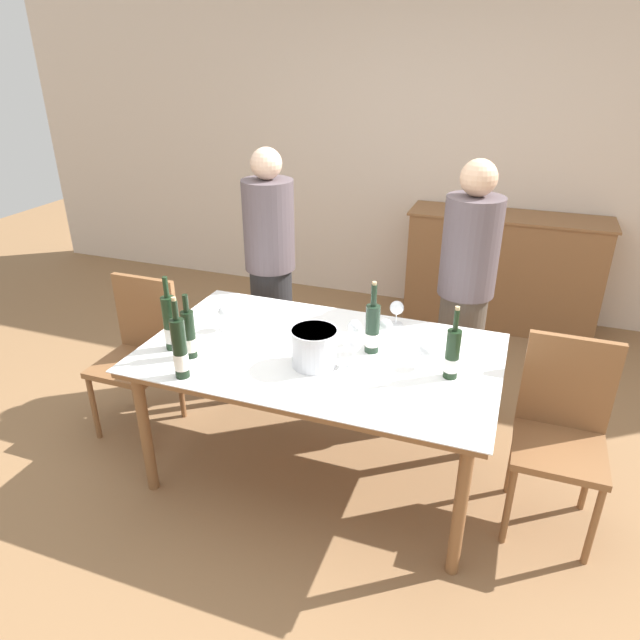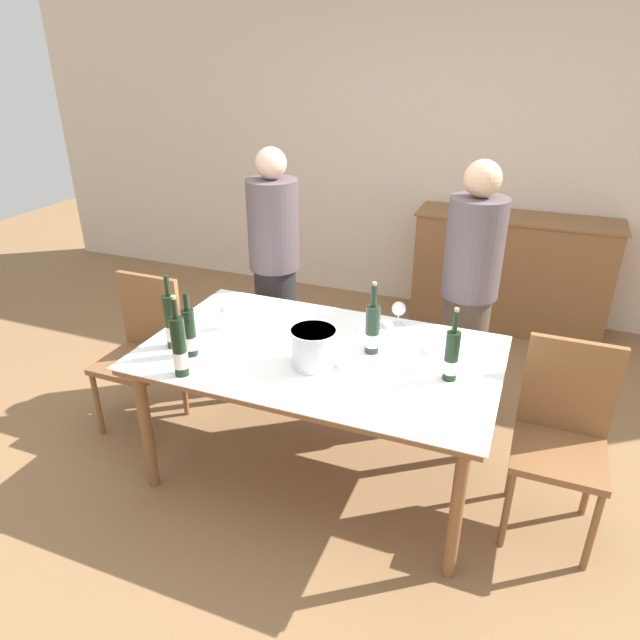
{
  "view_description": "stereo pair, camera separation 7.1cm",
  "coord_description": "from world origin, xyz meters",
  "px_view_note": "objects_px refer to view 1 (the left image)",
  "views": [
    {
      "loc": [
        0.88,
        -2.4,
        2.18
      ],
      "look_at": [
        0.0,
        0.0,
        0.95
      ],
      "focal_mm": 32.0,
      "sensor_mm": 36.0,
      "label": 1
    },
    {
      "loc": [
        0.94,
        -2.38,
        2.18
      ],
      "look_at": [
        0.0,
        0.0,
        0.95
      ],
      "focal_mm": 32.0,
      "sensor_mm": 36.0,
      "label": 2
    }
  ],
  "objects_px": {
    "wine_bottle_4": "(452,355)",
    "wine_bottle_2": "(180,350)",
    "ice_bucket": "(314,347)",
    "wine_glass_5": "(397,309)",
    "chair_left_end": "(140,345)",
    "person_guest_left": "(464,298)",
    "dining_table": "(320,363)",
    "wine_glass_2": "(225,314)",
    "wine_glass_4": "(353,345)",
    "wine_glass_0": "(355,327)",
    "sideboard_cabinet": "(502,271)",
    "wine_bottle_3": "(170,324)",
    "wine_bottle_1": "(189,335)",
    "chair_right_end": "(562,424)",
    "wine_bottle_0": "(372,329)",
    "wine_glass_1": "(425,352)",
    "wine_glass_3": "(385,327)",
    "person_host": "(271,273)"
  },
  "relations": [
    {
      "from": "wine_bottle_2",
      "to": "wine_bottle_3",
      "type": "relative_size",
      "value": 1.03
    },
    {
      "from": "sideboard_cabinet",
      "to": "wine_glass_3",
      "type": "relative_size",
      "value": 10.82
    },
    {
      "from": "ice_bucket",
      "to": "wine_glass_1",
      "type": "height_order",
      "value": "ice_bucket"
    },
    {
      "from": "chair_left_end",
      "to": "person_guest_left",
      "type": "xyz_separation_m",
      "value": [
        1.82,
        0.74,
        0.28
      ]
    },
    {
      "from": "wine_glass_4",
      "to": "chair_left_end",
      "type": "height_order",
      "value": "chair_left_end"
    },
    {
      "from": "wine_glass_5",
      "to": "chair_right_end",
      "type": "height_order",
      "value": "chair_right_end"
    },
    {
      "from": "sideboard_cabinet",
      "to": "dining_table",
      "type": "bearing_deg",
      "value": -108.49
    },
    {
      "from": "sideboard_cabinet",
      "to": "ice_bucket",
      "type": "xyz_separation_m",
      "value": [
        -0.76,
        -2.46,
        0.39
      ]
    },
    {
      "from": "ice_bucket",
      "to": "wine_glass_5",
      "type": "distance_m",
      "value": 0.64
    },
    {
      "from": "sideboard_cabinet",
      "to": "wine_bottle_2",
      "type": "bearing_deg",
      "value": -115.21
    },
    {
      "from": "dining_table",
      "to": "ice_bucket",
      "type": "distance_m",
      "value": 0.22
    },
    {
      "from": "wine_bottle_3",
      "to": "wine_glass_0",
      "type": "height_order",
      "value": "wine_bottle_3"
    },
    {
      "from": "wine_bottle_0",
      "to": "wine_glass_4",
      "type": "bearing_deg",
      "value": -106.72
    },
    {
      "from": "wine_glass_2",
      "to": "wine_glass_3",
      "type": "bearing_deg",
      "value": 8.11
    },
    {
      "from": "wine_glass_4",
      "to": "wine_bottle_3",
      "type": "bearing_deg",
      "value": -170.35
    },
    {
      "from": "chair_right_end",
      "to": "person_guest_left",
      "type": "relative_size",
      "value": 0.59
    },
    {
      "from": "wine_bottle_3",
      "to": "wine_glass_0",
      "type": "distance_m",
      "value": 0.94
    },
    {
      "from": "wine_bottle_0",
      "to": "wine_glass_2",
      "type": "relative_size",
      "value": 2.75
    },
    {
      "from": "wine_bottle_4",
      "to": "wine_glass_3",
      "type": "height_order",
      "value": "wine_bottle_4"
    },
    {
      "from": "wine_bottle_4",
      "to": "wine_bottle_2",
      "type": "bearing_deg",
      "value": -160.17
    },
    {
      "from": "dining_table",
      "to": "person_host",
      "type": "bearing_deg",
      "value": 128.43
    },
    {
      "from": "dining_table",
      "to": "ice_bucket",
      "type": "bearing_deg",
      "value": -81.95
    },
    {
      "from": "sideboard_cabinet",
      "to": "wine_bottle_4",
      "type": "relative_size",
      "value": 4.34
    },
    {
      "from": "wine_glass_4",
      "to": "wine_bottle_2",
      "type": "bearing_deg",
      "value": -152.29
    },
    {
      "from": "wine_bottle_3",
      "to": "person_guest_left",
      "type": "distance_m",
      "value": 1.71
    },
    {
      "from": "wine_bottle_3",
      "to": "wine_glass_5",
      "type": "xyz_separation_m",
      "value": [
        1.02,
        0.67,
        -0.04
      ]
    },
    {
      "from": "ice_bucket",
      "to": "person_guest_left",
      "type": "height_order",
      "value": "person_guest_left"
    },
    {
      "from": "chair_left_end",
      "to": "wine_glass_0",
      "type": "bearing_deg",
      "value": 2.31
    },
    {
      "from": "ice_bucket",
      "to": "wine_glass_5",
      "type": "height_order",
      "value": "ice_bucket"
    },
    {
      "from": "wine_glass_2",
      "to": "wine_bottle_1",
      "type": "bearing_deg",
      "value": -93.05
    },
    {
      "from": "dining_table",
      "to": "sideboard_cabinet",
      "type": "bearing_deg",
      "value": 71.51
    },
    {
      "from": "wine_bottle_3",
      "to": "wine_glass_5",
      "type": "bearing_deg",
      "value": 33.37
    },
    {
      "from": "wine_glass_4",
      "to": "chair_right_end",
      "type": "distance_m",
      "value": 1.06
    },
    {
      "from": "wine_bottle_2",
      "to": "wine_glass_5",
      "type": "bearing_deg",
      "value": 47.49
    },
    {
      "from": "dining_table",
      "to": "chair_left_end",
      "type": "relative_size",
      "value": 1.91
    },
    {
      "from": "wine_glass_3",
      "to": "wine_glass_4",
      "type": "bearing_deg",
      "value": -110.49
    },
    {
      "from": "wine_glass_2",
      "to": "person_guest_left",
      "type": "xyz_separation_m",
      "value": [
        1.19,
        0.77,
        -0.04
      ]
    },
    {
      "from": "wine_bottle_0",
      "to": "wine_glass_2",
      "type": "distance_m",
      "value": 0.82
    },
    {
      "from": "wine_glass_0",
      "to": "wine_bottle_0",
      "type": "bearing_deg",
      "value": -23.81
    },
    {
      "from": "ice_bucket",
      "to": "wine_glass_4",
      "type": "relative_size",
      "value": 1.53
    },
    {
      "from": "wine_bottle_4",
      "to": "sideboard_cabinet",
      "type": "bearing_deg",
      "value": 87.17
    },
    {
      "from": "wine_bottle_3",
      "to": "wine_glass_5",
      "type": "distance_m",
      "value": 1.22
    },
    {
      "from": "wine_bottle_2",
      "to": "wine_glass_3",
      "type": "height_order",
      "value": "wine_bottle_2"
    },
    {
      "from": "wine_glass_2",
      "to": "wine_glass_4",
      "type": "xyz_separation_m",
      "value": [
        0.77,
        -0.13,
        0.01
      ]
    },
    {
      "from": "sideboard_cabinet",
      "to": "wine_glass_1",
      "type": "relative_size",
      "value": 12.4
    },
    {
      "from": "wine_bottle_3",
      "to": "dining_table",
      "type": "bearing_deg",
      "value": 17.21
    },
    {
      "from": "wine_bottle_2",
      "to": "chair_right_end",
      "type": "xyz_separation_m",
      "value": [
        1.73,
        0.54,
        -0.35
      ]
    },
    {
      "from": "ice_bucket",
      "to": "wine_bottle_1",
      "type": "bearing_deg",
      "value": -167.58
    },
    {
      "from": "sideboard_cabinet",
      "to": "wine_glass_4",
      "type": "xyz_separation_m",
      "value": [
        -0.58,
        -2.39,
        0.39
      ]
    },
    {
      "from": "wine_bottle_4",
      "to": "chair_left_end",
      "type": "bearing_deg",
      "value": 176.65
    }
  ]
}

